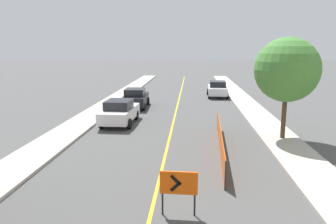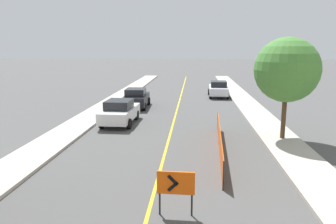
{
  "view_description": "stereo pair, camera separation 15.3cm",
  "coord_description": "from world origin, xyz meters",
  "px_view_note": "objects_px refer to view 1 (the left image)",
  "views": [
    {
      "loc": [
        1.15,
        9.28,
        4.89
      ],
      "look_at": [
        -0.24,
        28.9,
        1.0
      ],
      "focal_mm": 35.0,
      "sensor_mm": 36.0,
      "label": 1
    },
    {
      "loc": [
        1.3,
        9.29,
        4.89
      ],
      "look_at": [
        -0.24,
        28.9,
        1.0
      ],
      "focal_mm": 35.0,
      "sensor_mm": 36.0,
      "label": 2
    }
  ],
  "objects_px": {
    "parked_car_curb_near": "(120,112)",
    "parked_car_curb_mid": "(135,98)",
    "parked_car_curb_far": "(217,89)",
    "street_tree_right_near": "(287,70)",
    "arrow_barricade_primary": "(179,185)"
  },
  "relations": [
    {
      "from": "parked_car_curb_near",
      "to": "parked_car_curb_far",
      "type": "bearing_deg",
      "value": 61.89
    },
    {
      "from": "parked_car_curb_far",
      "to": "street_tree_right_near",
      "type": "xyz_separation_m",
      "value": [
        2.28,
        -15.68,
        2.95
      ]
    },
    {
      "from": "parked_car_curb_far",
      "to": "arrow_barricade_primary",
      "type": "bearing_deg",
      "value": -95.19
    },
    {
      "from": "parked_car_curb_near",
      "to": "street_tree_right_near",
      "type": "distance_m",
      "value": 10.44
    },
    {
      "from": "parked_car_curb_mid",
      "to": "parked_car_curb_far",
      "type": "relative_size",
      "value": 1.0
    },
    {
      "from": "arrow_barricade_primary",
      "to": "parked_car_curb_far",
      "type": "height_order",
      "value": "parked_car_curb_far"
    },
    {
      "from": "arrow_barricade_primary",
      "to": "parked_car_curb_far",
      "type": "xyz_separation_m",
      "value": [
        2.96,
        24.05,
        -0.16
      ]
    },
    {
      "from": "parked_car_curb_mid",
      "to": "parked_car_curb_far",
      "type": "distance_m",
      "value": 9.75
    },
    {
      "from": "parked_car_curb_far",
      "to": "street_tree_right_near",
      "type": "relative_size",
      "value": 0.82
    },
    {
      "from": "parked_car_curb_near",
      "to": "parked_car_curb_far",
      "type": "xyz_separation_m",
      "value": [
        7.22,
        12.53,
        0.0
      ]
    },
    {
      "from": "parked_car_curb_mid",
      "to": "street_tree_right_near",
      "type": "height_order",
      "value": "street_tree_right_near"
    },
    {
      "from": "parked_car_curb_near",
      "to": "arrow_barricade_primary",
      "type": "bearing_deg",
      "value": -67.83
    },
    {
      "from": "parked_car_curb_far",
      "to": "street_tree_right_near",
      "type": "height_order",
      "value": "street_tree_right_near"
    },
    {
      "from": "parked_car_curb_near",
      "to": "parked_car_curb_mid",
      "type": "xyz_separation_m",
      "value": [
        0.02,
        5.95,
        0.0
      ]
    },
    {
      "from": "parked_car_curb_near",
      "to": "parked_car_curb_mid",
      "type": "relative_size",
      "value": 1.0
    }
  ]
}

